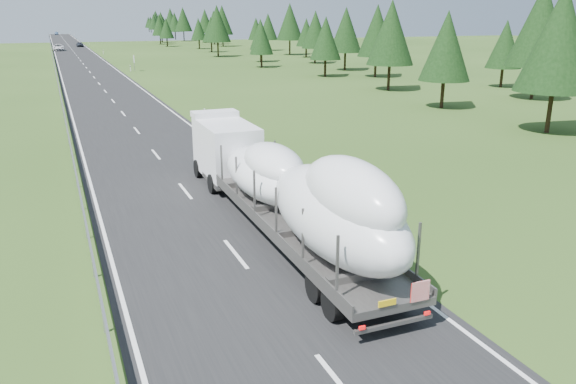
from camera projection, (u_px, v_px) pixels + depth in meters
name	position (u px, v px, depth m)	size (l,w,h in m)	color
ground	(236.00, 254.00, 22.17)	(400.00, 400.00, 0.00)	#294416
road_surface	(83.00, 64.00, 110.28)	(10.00, 400.00, 0.02)	black
guardrail	(54.00, 61.00, 108.11)	(0.10, 400.00, 0.76)	slate
marker_posts	(95.00, 47.00, 160.95)	(0.13, 350.08, 1.00)	silver
highway_sign	(134.00, 60.00, 94.74)	(0.08, 0.90, 2.60)	slate
tree_line_right	(244.00, 24.00, 140.97)	(26.05, 356.00, 12.66)	black
boat_truck	(285.00, 183.00, 23.23)	(3.06, 20.37, 4.72)	white
distant_van	(59.00, 47.00, 150.40)	(2.83, 6.15, 1.71)	silver
distant_car_dark	(80.00, 44.00, 169.02)	(1.75, 4.35, 1.48)	black
distant_car_blue	(56.00, 33.00, 277.00)	(1.50, 4.31, 1.42)	#182C45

